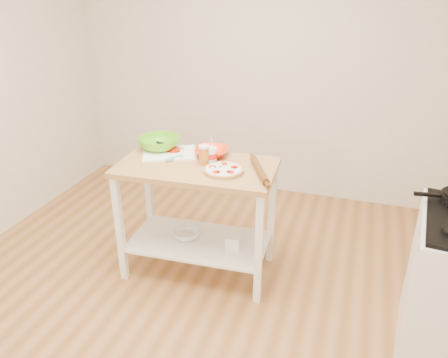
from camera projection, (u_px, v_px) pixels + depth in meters
name	position (u px, v px, depth m)	size (l,w,h in m)	color
room_shell	(169.00, 135.00, 2.36)	(4.04, 4.54, 2.74)	#A56E3D
prep_island	(198.00, 196.00, 3.23)	(1.16, 0.68, 0.90)	#AF7F48
pizza	(223.00, 170.00, 3.01)	(0.28, 0.28, 0.04)	tan
cutting_board	(169.00, 153.00, 3.32)	(0.49, 0.44, 0.04)	white
spatula	(174.00, 158.00, 3.21)	(0.10, 0.14, 0.01)	teal
knife	(166.00, 145.00, 3.46)	(0.27, 0.08, 0.01)	silver
orange_bowl	(212.00, 152.00, 3.27)	(0.25, 0.25, 0.06)	#F8370D
green_bowl	(159.00, 143.00, 3.39)	(0.32, 0.32, 0.10)	#5BB817
beer_pint	(204.00, 155.00, 3.10)	(0.07, 0.07, 0.14)	#B06A22
yogurt_tub	(210.00, 155.00, 3.15)	(0.09, 0.09, 0.20)	white
rolling_pin	(259.00, 170.00, 2.99)	(0.05, 0.05, 0.42)	#5E3615
shelf_glass_bowl	(187.00, 234.00, 3.42)	(0.21, 0.21, 0.07)	silver
shelf_bin	(234.00, 242.00, 3.28)	(0.11, 0.11, 0.11)	white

